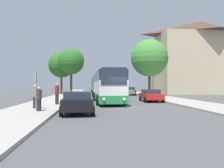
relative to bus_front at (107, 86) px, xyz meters
name	(u,v)px	position (x,y,z in m)	size (l,w,h in m)	color
ground_plane	(124,107)	(1.02, -4.60, -1.78)	(300.00, 300.00, 0.00)	#4C4C4F
sidewalk_left	(39,107)	(-5.98, -4.60, -1.71)	(4.00, 120.00, 0.15)	#A39E93
sidewalk_right	(202,105)	(8.02, -4.60, -1.71)	(4.00, 120.00, 0.15)	#A39E93
building_right_background	(201,57)	(21.98, 21.93, 6.00)	(18.92, 10.56, 15.56)	#C6B28E
bus_front	(107,86)	(0.00, 0.00, 0.00)	(2.92, 10.51, 3.34)	#238942
bus_middle	(100,86)	(-0.18, 12.88, -0.06)	(2.77, 10.62, 3.21)	silver
bus_rear	(98,85)	(-0.05, 28.59, 0.12)	(3.14, 11.95, 3.57)	silver
parked_car_left_curb	(78,102)	(-2.62, -8.42, -1.02)	(2.21, 4.33, 1.44)	black
parked_car_right_near	(151,95)	(4.91, 0.78, -1.06)	(2.22, 4.11, 1.36)	red
parked_car_right_far	(129,91)	(5.20, 16.01, -1.02)	(2.17, 4.37, 1.44)	slate
bus_stop_sign	(36,86)	(-5.58, -7.13, 0.00)	(0.08, 0.45, 2.63)	gray
pedestrian_waiting_near	(57,93)	(-4.71, -3.32, -0.67)	(0.36, 0.36, 1.88)	#23232D
pedestrian_waiting_far	(39,99)	(-5.15, -8.14, -0.83)	(0.36, 0.36, 1.60)	#23232D
pedestrian_walking_back	(35,96)	(-5.84, -6.33, -0.75)	(0.36, 0.36, 1.75)	#23232D
tree_left_near	(71,62)	(-5.00, 13.97, 3.95)	(4.32, 4.32, 7.77)	#513D23
tree_left_far	(61,65)	(-7.18, 18.56, 3.79)	(4.78, 4.78, 7.84)	brown
tree_right_near	(149,58)	(7.82, 12.01, 4.47)	(6.08, 6.08, 9.16)	#47331E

